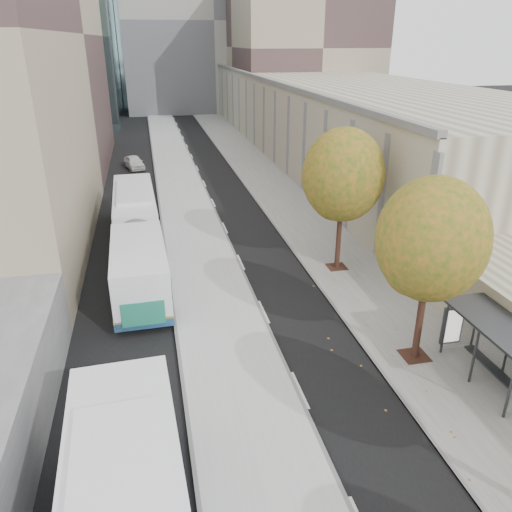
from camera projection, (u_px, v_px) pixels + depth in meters
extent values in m
cube|color=#B6B6B6|center=(187.00, 207.00, 38.91)|extent=(4.25, 150.00, 0.15)
cube|color=gray|center=(285.00, 201.00, 40.48)|extent=(4.75, 150.00, 0.08)
cube|color=gray|center=(310.00, 105.00, 67.11)|extent=(18.00, 92.00, 8.00)
cube|color=#9F9991|center=(207.00, 22.00, 89.53)|extent=(30.00, 18.00, 30.00)
cube|color=#383A3F|center=(497.00, 324.00, 18.25)|extent=(1.90, 4.40, 0.10)
cylinder|color=#383A3F|center=(510.00, 389.00, 16.83)|extent=(0.10, 0.10, 2.40)
cube|color=silver|center=(508.00, 349.00, 18.88)|extent=(0.04, 4.00, 2.10)
cylinder|color=black|center=(419.00, 322.00, 20.01)|extent=(0.28, 0.28, 3.24)
sphere|color=#225715|center=(432.00, 239.00, 18.59)|extent=(4.20, 4.20, 4.20)
cylinder|color=black|center=(339.00, 240.00, 28.05)|extent=(0.28, 0.28, 3.38)
sphere|color=#225715|center=(343.00, 175.00, 26.57)|extent=(4.40, 4.40, 4.40)
cube|color=white|center=(137.00, 235.00, 29.52)|extent=(3.06, 17.89, 2.97)
cube|color=black|center=(136.00, 226.00, 29.30)|extent=(3.10, 17.18, 1.03)
cube|color=#228066|center=(138.00, 314.00, 21.70)|extent=(1.88, 0.11, 1.15)
imported|color=white|center=(134.00, 162.00, 50.65)|extent=(2.37, 4.05, 1.29)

